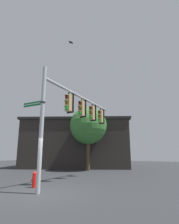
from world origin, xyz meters
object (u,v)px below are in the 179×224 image
traffic_light_nearest_pole (68,103)px  traffic_light_mid_outer (92,113)px  traffic_light_mid_inner (81,108)px  street_name_sign (36,103)px  bird_flying (71,42)px  traffic_light_arm_end (100,116)px  fire_hydrant (34,179)px

traffic_light_nearest_pole → traffic_light_mid_outer: (0.41, -3.17, 0.00)m
traffic_light_mid_inner → street_name_sign: traffic_light_mid_inner is taller
traffic_light_nearest_pole → bird_flying: bearing=-53.9°
traffic_light_mid_inner → bird_flying: bearing=83.7°
bird_flying → traffic_light_arm_end: bearing=-86.2°
traffic_light_nearest_pole → traffic_light_mid_outer: size_ratio=1.00×
street_name_sign → bird_flying: 5.79m
traffic_light_mid_inner → traffic_light_nearest_pole: bearing=97.4°
traffic_light_mid_outer → fire_hydrant: 6.33m
traffic_light_mid_inner → traffic_light_mid_outer: size_ratio=1.00×
traffic_light_arm_end → traffic_light_mid_inner: bearing=97.4°
traffic_light_mid_outer → street_name_sign: size_ratio=0.92×
bird_flying → fire_hydrant: 9.17m
traffic_light_nearest_pole → bird_flying: (0.33, -0.45, 4.54)m
fire_hydrant → traffic_light_arm_end: bearing=-94.8°
traffic_light_nearest_pole → fire_hydrant: bearing=49.2°
traffic_light_mid_outer → fire_hydrant: bearing=80.9°
street_name_sign → fire_hydrant: bearing=-45.8°
traffic_light_mid_inner → fire_hydrant: (0.92, 2.89, -4.42)m
traffic_light_arm_end → traffic_light_nearest_pole: bearing=97.4°
traffic_light_nearest_pole → traffic_light_mid_inner: bearing=-82.6°
traffic_light_mid_inner → traffic_light_mid_outer: 1.60m
traffic_light_nearest_pole → street_name_sign: (0.16, 2.30, -0.54)m
traffic_light_mid_outer → bird_flying: (-0.08, 2.71, 4.54)m
street_name_sign → traffic_light_nearest_pole: bearing=-94.0°
traffic_light_nearest_pole → street_name_sign: traffic_light_nearest_pole is taller
traffic_light_nearest_pole → fire_hydrant: traffic_light_nearest_pole is taller
traffic_light_mid_inner → bird_flying: bird_flying is taller
street_name_sign → bird_flying: bird_flying is taller
traffic_light_arm_end → bird_flying: bird_flying is taller
street_name_sign → traffic_light_mid_inner: bearing=-89.4°
traffic_light_nearest_pole → street_name_sign: size_ratio=0.92×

